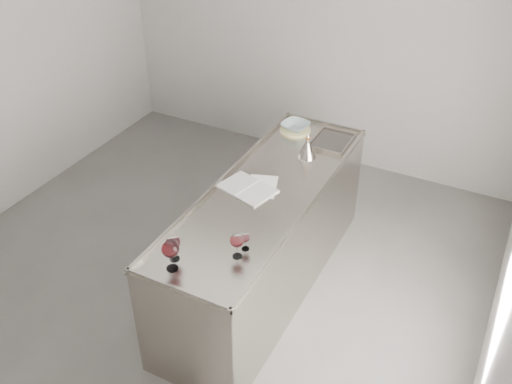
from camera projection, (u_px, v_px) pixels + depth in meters
The scene contains 12 objects.
room_shell at pixel (184, 140), 3.99m from camera, with size 4.54×5.04×2.84m.
counter at pixel (265, 239), 4.55m from camera, with size 0.77×2.42×0.97m.
wine_glass_left at pixel (173, 243), 3.57m from camera, with size 0.09×0.09×0.19m.
wine_glass_middle at pixel (170, 250), 3.49m from camera, with size 0.11×0.11×0.22m.
wine_glass_right at pixel (237, 241), 3.59m from camera, with size 0.09×0.09×0.18m.
wine_glass_small at pixel (245, 238), 3.68m from camera, with size 0.06×0.06×0.13m.
notebook at pixel (247, 188), 4.30m from camera, with size 0.47×0.38×0.02m.
loose_paper_top at pixel (253, 190), 4.28m from camera, with size 0.18×0.26×0.00m, color silver.
loose_paper_under at pixel (262, 186), 4.32m from camera, with size 0.21×0.31×0.00m, color silver.
trivet at pixel (295, 130), 5.05m from camera, with size 0.27×0.27×0.02m, color beige.
ceramic_bowl at pixel (296, 126), 5.03m from camera, with size 0.24×0.24×0.06m, color #94A9AC.
wine_funnel at pixel (307, 149), 4.65m from camera, with size 0.16×0.16×0.23m.
Camera 1 is at (2.05, -2.87, 3.36)m, focal length 40.00 mm.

